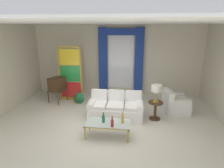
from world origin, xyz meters
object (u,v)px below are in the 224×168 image
object	(u,v)px
bottle_amber_squat	(112,123)
table_lamp_brass	(157,89)
couch_white_long	(116,107)
coffee_table	(108,124)
round_side_table	(155,109)
armchair_white	(174,104)
vintage_tv	(57,84)
bottle_crystal_tall	(123,118)
stained_glass_divider	(70,75)
bottle_blue_decanter	(103,118)
peacock_figurine	(78,99)

from	to	relation	value
bottle_amber_squat	table_lamp_brass	bearing A→B (deg)	49.97
couch_white_long	coffee_table	size ratio (longest dim) A/B	1.47
couch_white_long	round_side_table	world-z (taller)	couch_white_long
armchair_white	round_side_table	size ratio (longest dim) A/B	1.59
vintage_tv	armchair_white	bearing A→B (deg)	-5.35
coffee_table	vintage_tv	bearing A→B (deg)	135.61
armchair_white	bottle_crystal_tall	bearing A→B (deg)	-131.95
vintage_tv	stained_glass_divider	xyz separation A→B (m)	(0.46, 0.30, 0.33)
vintage_tv	table_lamp_brass	distance (m)	3.90
armchair_white	table_lamp_brass	bearing A→B (deg)	-137.12
vintage_tv	table_lamp_brass	world-z (taller)	vintage_tv
stained_glass_divider	round_side_table	xyz separation A→B (m)	(3.28, -1.39, -0.70)
bottle_amber_squat	stained_glass_divider	world-z (taller)	stained_glass_divider
couch_white_long	coffee_table	bearing A→B (deg)	-93.47
bottle_blue_decanter	vintage_tv	distance (m)	3.24
bottle_blue_decanter	stained_glass_divider	xyz separation A→B (m)	(-1.80, 2.62, 0.53)
stained_glass_divider	table_lamp_brass	world-z (taller)	stained_glass_divider
couch_white_long	vintage_tv	bearing A→B (deg)	157.61
coffee_table	table_lamp_brass	size ratio (longest dim) A/B	2.13
stained_glass_divider	vintage_tv	bearing A→B (deg)	-146.44
bottle_amber_squat	armchair_white	world-z (taller)	armchair_white
peacock_figurine	table_lamp_brass	bearing A→B (deg)	-18.10
armchair_white	stained_glass_divider	distance (m)	4.14
round_side_table	coffee_table	bearing A→B (deg)	-137.74
bottle_crystal_tall	round_side_table	world-z (taller)	bottle_crystal_tall
couch_white_long	round_side_table	xyz separation A→B (m)	(1.29, -0.07, 0.05)
armchair_white	vintage_tv	bearing A→B (deg)	174.65
table_lamp_brass	bottle_crystal_tall	bearing A→B (deg)	-128.67
bottle_blue_decanter	stained_glass_divider	world-z (taller)	stained_glass_divider
armchair_white	peacock_figurine	world-z (taller)	armchair_white
coffee_table	armchair_white	bearing A→B (deg)	42.47
round_side_table	stained_glass_divider	bearing A→B (deg)	157.10
peacock_figurine	table_lamp_brass	distance (m)	3.12
vintage_tv	table_lamp_brass	xyz separation A→B (m)	(3.74, -1.08, 0.30)
coffee_table	bottle_crystal_tall	bearing A→B (deg)	5.31
bottle_blue_decanter	peacock_figurine	world-z (taller)	bottle_blue_decanter
armchair_white	peacock_figurine	size ratio (longest dim) A/B	1.57
bottle_blue_decanter	round_side_table	bearing A→B (deg)	39.86
couch_white_long	bottle_amber_squat	bearing A→B (deg)	-87.26
couch_white_long	table_lamp_brass	size ratio (longest dim) A/B	3.12
coffee_table	table_lamp_brass	xyz separation A→B (m)	(1.37, 1.24, 0.66)
bottle_blue_decanter	armchair_white	size ratio (longest dim) A/B	0.31
couch_white_long	stained_glass_divider	size ratio (longest dim) A/B	0.81
couch_white_long	bottle_blue_decanter	xyz separation A→B (m)	(-0.19, -1.31, 0.22)
stained_glass_divider	table_lamp_brass	distance (m)	3.56
bottle_blue_decanter	peacock_figurine	size ratio (longest dim) A/B	0.49
bottle_crystal_tall	peacock_figurine	size ratio (longest dim) A/B	0.54
couch_white_long	bottle_blue_decanter	size ratio (longest dim) A/B	6.07
round_side_table	couch_white_long	bearing A→B (deg)	176.77
bottle_crystal_tall	table_lamp_brass	world-z (taller)	table_lamp_brass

